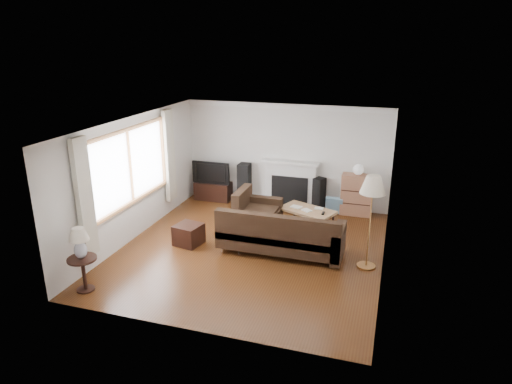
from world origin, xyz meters
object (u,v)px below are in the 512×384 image
(bookshelf, at_px, (356,195))
(coffee_table, at_px, (307,219))
(tv_stand, at_px, (213,191))
(floor_lamp, at_px, (370,223))
(sectional_sofa, at_px, (281,232))
(side_table, at_px, (84,274))

(bookshelf, distance_m, coffee_table, 1.52)
(tv_stand, height_order, floor_lamp, floor_lamp)
(sectional_sofa, bearing_deg, bookshelf, 64.44)
(side_table, bearing_deg, tv_stand, 86.32)
(coffee_table, relative_size, side_table, 1.96)
(coffee_table, height_order, side_table, side_table)
(tv_stand, relative_size, coffee_table, 0.80)
(coffee_table, bearing_deg, floor_lamp, -23.40)
(tv_stand, relative_size, sectional_sofa, 0.36)
(tv_stand, bearing_deg, bookshelf, 0.48)
(tv_stand, bearing_deg, coffee_table, -23.14)
(tv_stand, distance_m, coffee_table, 2.91)
(sectional_sofa, bearing_deg, tv_stand, 134.86)
(tv_stand, xyz_separation_m, side_table, (-0.31, -4.77, 0.06))
(coffee_table, distance_m, floor_lamp, 2.08)
(bookshelf, xyz_separation_m, floor_lamp, (0.46, -2.59, 0.38))
(tv_stand, relative_size, floor_lamp, 0.53)
(tv_stand, height_order, bookshelf, bookshelf)
(tv_stand, xyz_separation_m, coffee_table, (2.68, -1.15, -0.00))
(sectional_sofa, distance_m, floor_lamp, 1.70)
(bookshelf, height_order, coffee_table, bookshelf)
(bookshelf, bearing_deg, sectional_sofa, -115.56)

